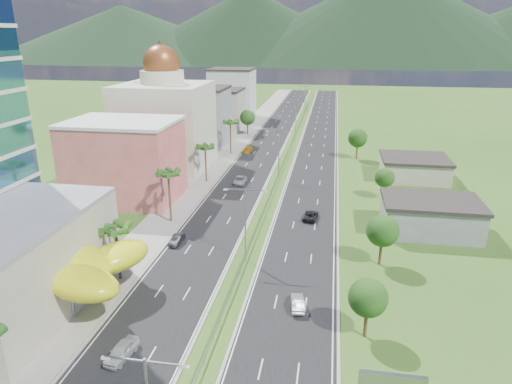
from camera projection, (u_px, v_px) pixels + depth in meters
The scene contains 34 objects.
ground at pixel (231, 298), 56.64m from camera, with size 500.00×500.00×0.00m, color #2D5119.
road_left at pixel (270, 139), 141.60m from camera, with size 11.00×260.00×0.04m, color black.
road_right at pixel (319, 141), 139.26m from camera, with size 11.00×260.00×0.04m, color black.
sidewalk_left at pixel (240, 138), 143.08m from camera, with size 7.00×260.00×0.12m, color gray.
median_guardrail at pixel (288, 152), 123.46m from camera, with size 0.10×216.06×0.76m.
streetlight_median_b at pixel (245, 217), 63.73m from camera, with size 6.04×0.25×11.00m.
streetlight_median_c at pixel (279, 149), 100.97m from camera, with size 6.04×0.25×11.00m.
streetlight_median_d at pixel (296, 115), 142.87m from camera, with size 6.04×0.25×11.00m.
streetlight_median_e at pixel (305, 97), 184.77m from camera, with size 6.04×0.25×11.00m.
lime_canopy at pixel (59, 264), 54.39m from camera, with size 18.00×15.00×7.40m.
pink_shophouse at pixel (125, 162), 88.34m from camera, with size 20.00×15.00×15.00m, color #C1554F.
domed_building at pixel (165, 121), 108.48m from camera, with size 20.00×20.00×28.70m.
midrise_grey at pixel (199, 117), 132.71m from camera, with size 16.00×15.00×16.00m, color slate.
midrise_beige at pixel (218, 110), 153.69m from camera, with size 16.00×15.00×13.00m, color #AB9D8D.
midrise_white at pixel (232, 94), 174.28m from camera, with size 16.00×15.00×18.00m, color silver.
shed_near at pixel (430, 218), 74.72m from camera, with size 15.00×10.00×5.00m, color slate.
shed_far at pixel (414, 169), 102.44m from camera, with size 14.00×12.00×4.40m, color #AB9D8D.
palm_tree_b at pixel (115, 231), 58.60m from camera, with size 3.60×3.60×8.10m.
palm_tree_c at pixel (168, 175), 76.75m from camera, with size 3.60×3.60×9.60m.
palm_tree_d at pixel (205, 148), 98.48m from camera, with size 3.60×3.60×8.60m.
palm_tree_e at pixel (230, 123), 121.50m from camera, with size 3.60×3.60×9.40m.
leafy_tree_lfar at pixel (248, 118), 145.68m from camera, with size 4.90×4.90×8.05m.
leafy_tree_ra at pixel (368, 298), 47.91m from camera, with size 4.20×4.20×6.90m.
leafy_tree_rb at pixel (383, 231), 63.14m from camera, with size 4.55×4.55×7.47m.
leafy_tree_rc at pixel (385, 178), 89.00m from camera, with size 3.85×3.85×6.33m.
leafy_tree_rd at pixel (358, 138), 117.16m from camera, with size 4.90×4.90×8.05m.
mountain_ridge at pixel (383, 65), 466.24m from camera, with size 860.00×140.00×90.00m, color black, non-canonical shape.
car_white_near_left at pixel (121, 351), 45.90m from camera, with size 1.83×4.55×1.55m, color silver.
car_dark_left at pixel (177, 239), 70.97m from camera, with size 1.40×4.02×1.32m, color black.
car_silver_mid_left at pixel (240, 180), 99.47m from camera, with size 2.39×5.19×1.44m, color #A8AAB0.
car_yellow_far_left at pixel (248, 150), 125.37m from camera, with size 2.05×5.04×1.46m, color #C18716.
car_silver_right at pixel (298, 303), 54.29m from camera, with size 1.47×4.22×1.39m, color #A3A4AB.
car_dark_far_right at pixel (311, 215), 80.32m from camera, with size 2.26×4.90×1.36m, color black.
motorcycle at pixel (116, 352), 45.92m from camera, with size 0.61×2.00×1.28m, color black.
Camera 1 is at (11.25, -47.94, 31.09)m, focal length 32.00 mm.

